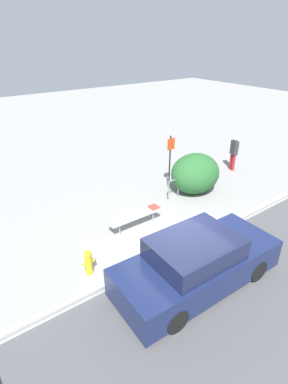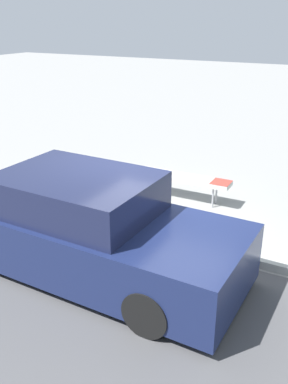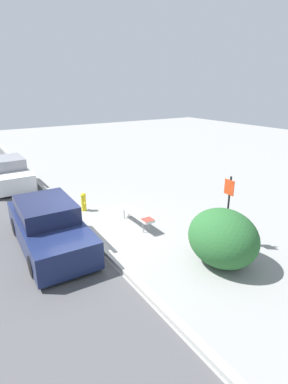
{
  "view_description": "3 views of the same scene",
  "coord_description": "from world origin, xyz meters",
  "px_view_note": "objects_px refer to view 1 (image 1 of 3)",
  "views": [
    {
      "loc": [
        -4.95,
        -5.26,
        5.81
      ],
      "look_at": [
        0.28,
        1.94,
        1.14
      ],
      "focal_mm": 28.0,
      "sensor_mm": 36.0,
      "label": 1
    },
    {
      "loc": [
        2.88,
        -5.72,
        3.49
      ],
      "look_at": [
        -0.37,
        0.41,
        0.63
      ],
      "focal_mm": 40.0,
      "sensor_mm": 36.0,
      "label": 2
    },
    {
      "loc": [
        8.37,
        -3.32,
        4.81
      ],
      "look_at": [
        -0.41,
        2.29,
        1.12
      ],
      "focal_mm": 28.0,
      "sensor_mm": 36.0,
      "label": 3
    }
  ],
  "objects_px": {
    "bench": "(135,215)",
    "fire_hydrant": "(88,261)",
    "parked_car_near": "(197,263)",
    "pedestrian": "(234,152)",
    "bike_rack": "(174,187)",
    "sign_post": "(170,158)"
  },
  "relations": [
    {
      "from": "bench",
      "to": "sign_post",
      "type": "bearing_deg",
      "value": 29.39
    },
    {
      "from": "bike_rack",
      "to": "parked_car_near",
      "type": "xyz_separation_m",
      "value": [
        -2.58,
        -3.87,
        0.16
      ]
    },
    {
      "from": "parked_car_near",
      "to": "pedestrian",
      "type": "bearing_deg",
      "value": 34.52
    },
    {
      "from": "sign_post",
      "to": "parked_car_near",
      "type": "height_order",
      "value": "sign_post"
    },
    {
      "from": "bike_rack",
      "to": "pedestrian",
      "type": "distance_m",
      "value": 4.26
    },
    {
      "from": "sign_post",
      "to": "parked_car_near",
      "type": "relative_size",
      "value": 0.51
    },
    {
      "from": "fire_hydrant",
      "to": "pedestrian",
      "type": "height_order",
      "value": "pedestrian"
    },
    {
      "from": "bike_rack",
      "to": "pedestrian",
      "type": "relative_size",
      "value": 0.5
    },
    {
      "from": "sign_post",
      "to": "fire_hydrant",
      "type": "height_order",
      "value": "sign_post"
    },
    {
      "from": "bench",
      "to": "pedestrian",
      "type": "relative_size",
      "value": 1.17
    },
    {
      "from": "fire_hydrant",
      "to": "pedestrian",
      "type": "relative_size",
      "value": 0.46
    },
    {
      "from": "bench",
      "to": "fire_hydrant",
      "type": "bearing_deg",
      "value": -154.42
    },
    {
      "from": "bike_rack",
      "to": "fire_hydrant",
      "type": "bearing_deg",
      "value": -157.94
    },
    {
      "from": "fire_hydrant",
      "to": "bike_rack",
      "type": "bearing_deg",
      "value": 22.06
    },
    {
      "from": "fire_hydrant",
      "to": "pedestrian",
      "type": "xyz_separation_m",
      "value": [
        8.88,
        2.42,
        0.48
      ]
    },
    {
      "from": "pedestrian",
      "to": "bench",
      "type": "bearing_deg",
      "value": -62.17
    },
    {
      "from": "bike_rack",
      "to": "pedestrian",
      "type": "height_order",
      "value": "pedestrian"
    },
    {
      "from": "bench",
      "to": "fire_hydrant",
      "type": "xyz_separation_m",
      "value": [
        -2.29,
        -1.09,
        -0.05
      ]
    },
    {
      "from": "bike_rack",
      "to": "fire_hydrant",
      "type": "relative_size",
      "value": 1.08
    },
    {
      "from": "fire_hydrant",
      "to": "parked_car_near",
      "type": "xyz_separation_m",
      "value": [
        2.09,
        -1.98,
        0.26
      ]
    },
    {
      "from": "pedestrian",
      "to": "bike_rack",
      "type": "bearing_deg",
      "value": -66.38
    },
    {
      "from": "bench",
      "to": "fire_hydrant",
      "type": "height_order",
      "value": "fire_hydrant"
    }
  ]
}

